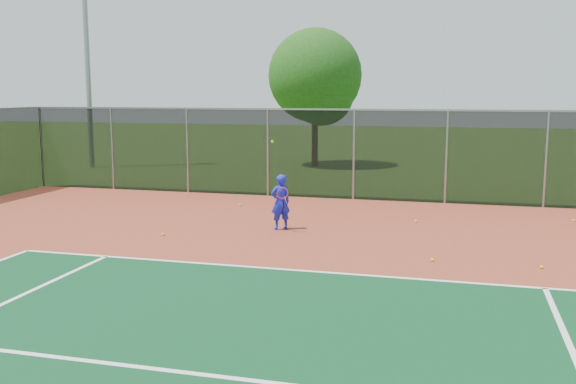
% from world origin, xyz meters
% --- Properties ---
extents(ground, '(120.00, 120.00, 0.00)m').
position_xyz_m(ground, '(0.00, 0.00, 0.00)').
color(ground, '#2F5317').
rests_on(ground, ground).
extents(court_apron, '(30.00, 20.00, 0.02)m').
position_xyz_m(court_apron, '(0.00, 2.00, 0.01)').
color(court_apron, '#943D25').
rests_on(court_apron, ground).
extents(fence_back, '(30.00, 0.06, 3.03)m').
position_xyz_m(fence_back, '(0.00, 12.00, 1.56)').
color(fence_back, black).
rests_on(fence_back, court_apron).
extents(tennis_player, '(0.63, 0.71, 2.33)m').
position_xyz_m(tennis_player, '(-4.07, 6.74, 0.75)').
color(tennis_player, '#1622D7').
rests_on(tennis_player, court_apron).
extents(practice_ball_0, '(0.07, 0.07, 0.07)m').
position_xyz_m(practice_ball_0, '(2.10, 4.43, 0.06)').
color(practice_ball_0, '#D1EB1B').
rests_on(practice_ball_0, court_apron).
extents(practice_ball_1, '(0.07, 0.07, 0.07)m').
position_xyz_m(practice_ball_1, '(3.55, 9.81, 0.06)').
color(practice_ball_1, '#D1EB1B').
rests_on(practice_ball_1, court_apron).
extents(practice_ball_2, '(0.07, 0.07, 0.07)m').
position_xyz_m(practice_ball_2, '(-6.25, 9.78, 0.06)').
color(practice_ball_2, '#D1EB1B').
rests_on(practice_ball_2, court_apron).
extents(practice_ball_3, '(0.07, 0.07, 0.07)m').
position_xyz_m(practice_ball_3, '(-6.72, 5.25, 0.06)').
color(practice_ball_3, '#D1EB1B').
rests_on(practice_ball_3, court_apron).
extents(practice_ball_4, '(0.07, 0.07, 0.07)m').
position_xyz_m(practice_ball_4, '(-0.08, 4.44, 0.06)').
color(practice_ball_4, '#D1EB1B').
rests_on(practice_ball_4, court_apron).
extents(practice_ball_5, '(0.07, 0.07, 0.07)m').
position_xyz_m(practice_ball_5, '(-0.69, 8.58, 0.06)').
color(practice_ball_5, '#D1EB1B').
rests_on(practice_ball_5, court_apron).
extents(floodlight_nw, '(0.90, 0.40, 13.37)m').
position_xyz_m(floodlight_nw, '(-16.76, 18.24, 7.47)').
color(floodlight_nw, gray).
rests_on(floodlight_nw, ground).
extents(tree_back_left, '(4.54, 4.54, 6.66)m').
position_xyz_m(tree_back_left, '(-6.37, 21.51, 4.18)').
color(tree_back_left, '#3C2515').
rests_on(tree_back_left, ground).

